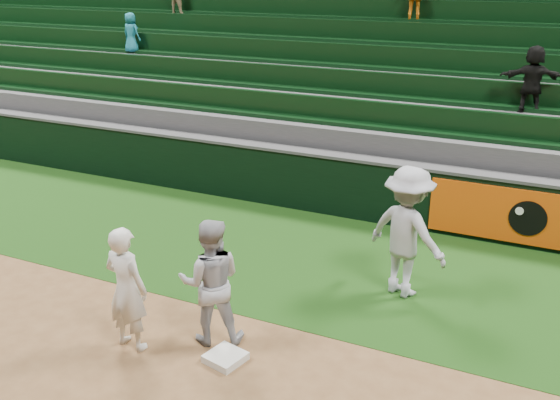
% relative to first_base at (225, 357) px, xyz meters
% --- Properties ---
extents(ground, '(70.00, 70.00, 0.00)m').
position_rel_first_base_xyz_m(ground, '(-0.25, 0.15, -0.05)').
color(ground, brown).
rests_on(ground, ground).
extents(foul_grass, '(36.00, 4.20, 0.01)m').
position_rel_first_base_xyz_m(foul_grass, '(-0.25, 3.15, -0.05)').
color(foul_grass, black).
rests_on(foul_grass, ground).
extents(first_base, '(0.53, 0.53, 0.10)m').
position_rel_first_base_xyz_m(first_base, '(0.00, 0.00, 0.00)').
color(first_base, silver).
rests_on(first_base, ground).
extents(first_baseman, '(0.65, 0.46, 1.71)m').
position_rel_first_base_xyz_m(first_baseman, '(-1.30, -0.22, 0.80)').
color(first_baseman, silver).
rests_on(first_baseman, ground).
extents(baserunner, '(1.06, 0.98, 1.74)m').
position_rel_first_base_xyz_m(baserunner, '(-0.40, 0.37, 0.82)').
color(baserunner, '#A4A6AF').
rests_on(baserunner, ground).
extents(base_coach, '(1.49, 1.18, 2.03)m').
position_rel_first_base_xyz_m(base_coach, '(1.60, 2.69, 0.97)').
color(base_coach, '#A6A8B4').
rests_on(base_coach, foul_grass).
extents(field_wall, '(36.00, 0.45, 1.25)m').
position_rel_first_base_xyz_m(field_wall, '(-0.23, 5.35, 0.58)').
color(field_wall, black).
rests_on(field_wall, ground).
extents(stadium_seating, '(36.00, 5.95, 5.08)m').
position_rel_first_base_xyz_m(stadium_seating, '(-0.25, 9.12, 1.65)').
color(stadium_seating, '#3A3A3D').
rests_on(stadium_seating, ground).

